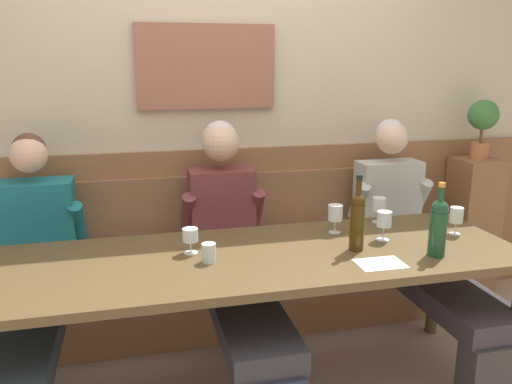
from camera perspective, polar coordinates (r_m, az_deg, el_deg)
The scene contains 18 objects.
room_wall_back at distance 3.19m, azimuth -4.35°, elevation 10.41°, with size 6.80×0.12×2.80m.
wood_wainscot_panel at distance 3.31m, azimuth -3.91°, elevation -4.59°, with size 6.80×0.03×1.10m, color brown.
wall_bench at distance 3.21m, azimuth -3.17°, elevation -10.28°, with size 2.84×0.42×0.94m.
dining_table at distance 2.42m, azimuth -0.19°, elevation -8.60°, with size 2.54×0.81×0.75m.
person_center_right_seat at distance 2.75m, azimuth -24.15°, elevation -8.62°, with size 0.52×1.28×1.26m.
person_right_seat at distance 2.74m, azimuth -2.56°, elevation -6.64°, with size 0.48×1.28×1.29m.
person_center_left_seat at distance 3.10m, azimuth 17.50°, elevation -5.37°, with size 0.50×1.27×1.28m.
wine_bottle_clear_water at distance 2.45m, azimuth 11.25°, elevation -3.01°, with size 0.07×0.07×0.37m.
wine_bottle_green_tall at distance 2.48m, azimuth 19.69°, elevation -3.56°, with size 0.08×0.08×0.35m.
wine_glass_left_end at distance 2.69m, azimuth 8.85°, elevation -2.45°, with size 0.08×0.08×0.15m.
wine_glass_mid_right at distance 2.63m, azimuth 14.12°, elevation -3.12°, with size 0.07×0.07×0.15m.
wine_glass_mid_left at distance 2.40m, azimuth -7.35°, elevation -4.95°, with size 0.07×0.07×0.12m.
wine_glass_center_front at distance 2.83m, azimuth 21.48°, elevation -2.48°, with size 0.07×0.07×0.14m.
wine_glass_near_bucket at distance 2.92m, azimuth 13.56°, elevation -1.47°, with size 0.08×0.08×0.14m.
water_tumbler_left at distance 2.30m, azimuth -5.29°, elevation -6.78°, with size 0.06×0.06×0.09m, color silver.
tasting_sheet_left_guest at distance 2.35m, azimuth 13.73°, elevation -7.77°, with size 0.21×0.15×0.00m, color white.
corner_pedestal at distance 3.84m, azimuth 22.87°, elevation -3.85°, with size 0.28×0.28×0.99m, color brown.
potted_plant at distance 3.69m, azimuth 24.00°, elevation 7.29°, with size 0.20×0.20×0.39m.
Camera 1 is at (-0.52, -2.05, 1.62)m, focal length 35.81 mm.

